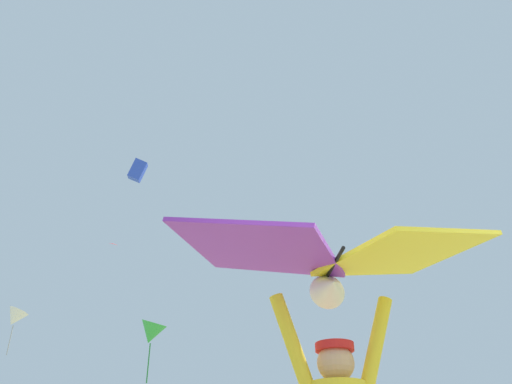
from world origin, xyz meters
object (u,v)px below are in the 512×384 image
(held_stunt_kite, at_px, (332,258))
(distant_kite_green_high_right, at_px, (151,333))
(distant_kite_white_overhead_distant, at_px, (15,318))
(distant_kite_red_low_right, at_px, (113,244))
(distant_kite_blue_mid_left, at_px, (138,171))

(held_stunt_kite, bearing_deg, distant_kite_green_high_right, 79.29)
(held_stunt_kite, height_order, distant_kite_green_high_right, distant_kite_green_high_right)
(held_stunt_kite, distance_m, distant_kite_white_overhead_distant, 18.40)
(held_stunt_kite, bearing_deg, distant_kite_red_low_right, 84.20)
(held_stunt_kite, xyz_separation_m, distant_kite_green_high_right, (4.18, 22.08, 5.30))
(distant_kite_white_overhead_distant, distance_m, distant_kite_blue_mid_left, 11.86)
(distant_kite_green_high_right, bearing_deg, held_stunt_kite, -100.71)
(distant_kite_red_low_right, bearing_deg, distant_kite_white_overhead_distant, -111.70)
(distant_kite_blue_mid_left, xyz_separation_m, distant_kite_red_low_right, (0.36, 7.41, -1.26))
(distant_kite_blue_mid_left, xyz_separation_m, distant_kite_green_high_right, (1.50, -0.45, -8.80))
(distant_kite_white_overhead_distant, xyz_separation_m, distant_kite_blue_mid_left, (4.46, 4.70, 9.94))
(distant_kite_white_overhead_distant, relative_size, distant_kite_blue_mid_left, 1.25)
(distant_kite_white_overhead_distant, height_order, distant_kite_blue_mid_left, distant_kite_blue_mid_left)
(held_stunt_kite, height_order, distant_kite_white_overhead_distant, distant_kite_white_overhead_distant)
(distant_kite_blue_mid_left, height_order, distant_kite_red_low_right, distant_kite_blue_mid_left)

